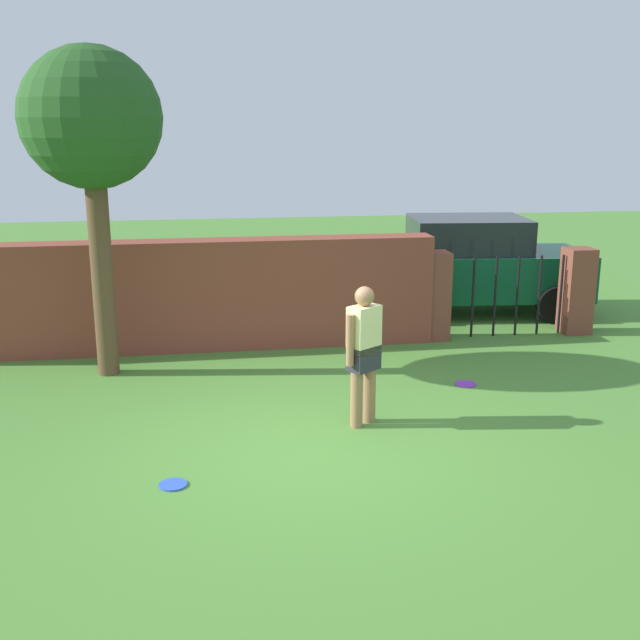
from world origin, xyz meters
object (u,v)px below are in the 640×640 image
Objects in this scene: person at (364,349)px; tree at (91,124)px; frisbee_blue at (173,485)px; car at (467,265)px; frisbee_purple at (466,384)px.

tree is at bearing -72.45° from person.
frisbee_blue is (0.97, -3.58, -3.34)m from tree.
car is at bearing 23.55° from tree.
tree is at bearing 105.20° from frisbee_blue.
tree reaches higher than frisbee_blue.
tree reaches higher than frisbee_purple.
person is 6.00× the size of frisbee_purple.
person is 2.17m from frisbee_purple.
frisbee_purple is at bearing 76.93° from car.
car is 16.11× the size of frisbee_purple.
tree is 2.67× the size of person.
frisbee_purple is (4.71, -1.21, -3.34)m from tree.
car is (2.93, 4.96, -0.04)m from person.
frisbee_purple is (-1.31, -3.84, -0.85)m from car.
tree is 4.58m from person.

